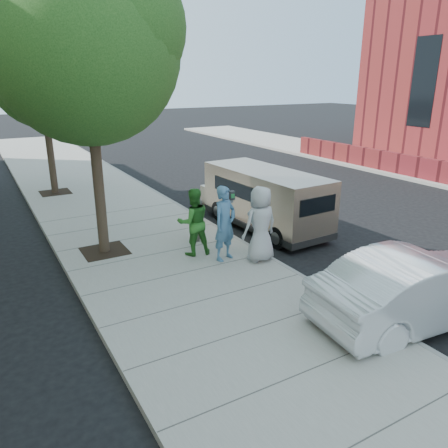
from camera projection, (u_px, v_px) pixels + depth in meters
The scene contains 12 objects.
ground at pixel (219, 270), 11.33m from camera, with size 120.00×120.00×0.00m, color black.
sidewalk at pixel (184, 275), 10.83m from camera, with size 5.00×60.00×0.15m, color gray.
curb_face at pixel (264, 256), 11.98m from camera, with size 0.12×60.00×0.16m, color gray.
tree_near at pixel (87, 42), 10.47m from camera, with size 4.62×4.60×7.53m.
tree_far at pixel (42, 74), 16.93m from camera, with size 3.92×3.80×6.49m.
parking_meter at pixel (229, 207), 12.14m from camera, with size 0.34×0.15×1.62m.
van at pixel (263, 198), 14.22m from camera, with size 1.97×5.30×1.94m.
sedan at pixel (420, 288), 8.69m from camera, with size 1.61×4.61×1.52m, color silver.
person_officer at pixel (225, 223), 11.33m from camera, with size 0.72×0.47×1.98m, color teal.
person_green_shirt at pixel (194, 222), 11.68m from camera, with size 0.89×0.70×1.84m, color #2F7827.
person_gray_shirt at pixel (260, 224), 11.26m from camera, with size 0.98×0.63×2.00m, color #ACACAF.
person_striped_polo at pixel (197, 214), 12.77m from camera, with size 0.93×0.39×1.58m, color gray.
Camera 1 is at (-5.06, -9.05, 4.72)m, focal length 35.00 mm.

